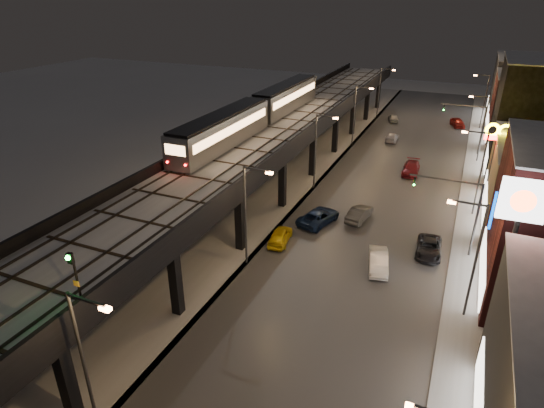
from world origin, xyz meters
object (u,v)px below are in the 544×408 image
(car_taxi, at_px, (280,236))
(car_onc_dark, at_px, (429,248))
(car_onc_silver, at_px, (378,262))
(sign_citgo, at_px, (517,223))
(car_far_white, at_px, (393,118))
(car_near_white, at_px, (359,214))
(subway_train, at_px, (259,111))
(car_mid_silver, at_px, (319,217))
(car_mid_dark, at_px, (392,138))
(car_onc_white, at_px, (411,169))
(rail_signal, at_px, (73,269))
(car_onc_red, at_px, (458,123))

(car_taxi, relative_size, car_onc_dark, 0.89)
(car_onc_silver, xyz_separation_m, sign_citgo, (8.53, -6.50, 8.62))
(car_far_white, bearing_deg, car_near_white, 80.00)
(car_onc_silver, bearing_deg, car_onc_dark, 35.50)
(subway_train, height_order, car_mid_silver, subway_train)
(car_mid_dark, relative_size, car_onc_white, 0.86)
(rail_signal, bearing_deg, car_taxi, 82.47)
(subway_train, bearing_deg, rail_signal, -79.80)
(car_onc_silver, bearing_deg, sign_citgo, -50.46)
(car_onc_dark, relative_size, car_onc_white, 0.95)
(car_far_white, relative_size, car_onc_red, 0.92)
(car_near_white, bearing_deg, car_onc_silver, 122.06)
(rail_signal, distance_m, car_onc_red, 71.95)
(car_mid_silver, bearing_deg, car_onc_silver, 156.34)
(rail_signal, height_order, car_onc_silver, rail_signal)
(rail_signal, xyz_separation_m, car_taxi, (2.73, 20.66, -8.18))
(subway_train, distance_m, car_mid_silver, 16.66)
(subway_train, distance_m, car_near_white, 18.22)
(rail_signal, relative_size, car_near_white, 0.74)
(car_mid_dark, bearing_deg, sign_citgo, 107.41)
(car_mid_dark, xyz_separation_m, car_onc_red, (8.86, 12.85, 0.13))
(car_onc_white, xyz_separation_m, sign_citgo, (9.23, -30.36, 8.64))
(car_taxi, xyz_separation_m, car_onc_dark, (13.00, 3.44, -0.06))
(subway_train, height_order, car_taxi, subway_train)
(car_onc_silver, relative_size, sign_citgo, 0.36)
(rail_signal, relative_size, car_mid_dark, 0.76)
(subway_train, distance_m, car_onc_red, 41.32)
(car_near_white, distance_m, car_onc_dark, 8.39)
(car_near_white, bearing_deg, car_onc_red, -91.44)
(subway_train, relative_size, car_onc_dark, 7.54)
(car_near_white, relative_size, car_mid_dark, 1.03)
(car_far_white, relative_size, car_onc_white, 0.81)
(car_mid_dark, bearing_deg, car_mid_silver, 86.22)
(subway_train, distance_m, car_onc_dark, 26.09)
(subway_train, distance_m, car_mid_dark, 26.19)
(subway_train, height_order, car_onc_silver, subway_train)
(car_onc_silver, bearing_deg, rail_signal, -134.34)
(rail_signal, height_order, car_near_white, rail_signal)
(car_taxi, bearing_deg, car_onc_silver, 167.90)
(car_near_white, height_order, sign_citgo, sign_citgo)
(subway_train, height_order, car_far_white, subway_train)
(car_mid_dark, relative_size, sign_citgo, 0.35)
(car_mid_dark, distance_m, car_far_white, 12.06)
(car_onc_white, distance_m, car_onc_red, 26.32)
(car_onc_red, bearing_deg, car_taxi, -124.08)
(car_onc_red, distance_m, sign_citgo, 57.24)
(car_mid_dark, xyz_separation_m, car_onc_silver, (5.44, -37.01, 0.11))
(rail_signal, relative_size, car_onc_silver, 0.73)
(car_taxi, height_order, car_onc_red, car_onc_red)
(rail_signal, xyz_separation_m, car_mid_silver, (4.78, 25.85, -8.15))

